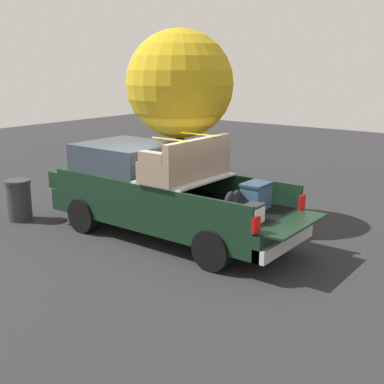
{
  "coord_description": "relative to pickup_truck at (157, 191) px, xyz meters",
  "views": [
    {
      "loc": [
        -6.55,
        7.78,
        3.63
      ],
      "look_at": [
        -0.6,
        0.0,
        1.1
      ],
      "focal_mm": 46.34,
      "sensor_mm": 36.0,
      "label": 1
    }
  ],
  "objects": [
    {
      "name": "ground_plane",
      "position": [
        -0.37,
        0.0,
        -0.97
      ],
      "size": [
        40.0,
        40.0,
        0.0
      ],
      "primitive_type": "plane",
      "color": "#262628"
    },
    {
      "name": "pickup_truck",
      "position": [
        0.0,
        0.0,
        0.0
      ],
      "size": [
        6.05,
        2.06,
        2.23
      ],
      "color": "black",
      "rests_on": "ground_plane"
    },
    {
      "name": "tree_background",
      "position": [
        0.31,
        -1.21,
        2.21
      ],
      "size": [
        2.46,
        2.46,
        4.43
      ],
      "color": "brown",
      "rests_on": "ground_plane"
    },
    {
      "name": "trash_can",
      "position": [
        3.28,
        1.25,
        -0.48
      ],
      "size": [
        0.6,
        0.6,
        0.98
      ],
      "color": "#2D2D33",
      "rests_on": "ground_plane"
    }
  ]
}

